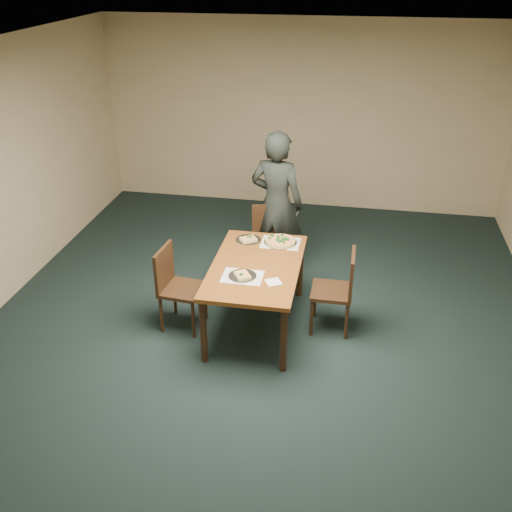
% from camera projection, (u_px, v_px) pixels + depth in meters
% --- Properties ---
extents(ground, '(8.00, 8.00, 0.00)m').
position_uv_depth(ground, '(253.00, 358.00, 5.69)').
color(ground, black).
rests_on(ground, ground).
extents(room_shell, '(8.00, 8.00, 8.00)m').
position_uv_depth(room_shell, '(253.00, 196.00, 4.86)').
color(room_shell, '#C5B089').
rests_on(room_shell, ground).
extents(dining_table, '(0.90, 1.50, 0.75)m').
position_uv_depth(dining_table, '(256.00, 272.00, 5.88)').
color(dining_table, brown).
rests_on(dining_table, ground).
extents(chair_far, '(0.51, 0.51, 0.91)m').
position_uv_depth(chair_far, '(270.00, 238.00, 6.89)').
color(chair_far, black).
rests_on(chair_far, ground).
extents(chair_left, '(0.46, 0.46, 0.91)m').
position_uv_depth(chair_left, '(175.00, 283.00, 5.97)').
color(chair_left, black).
rests_on(chair_left, ground).
extents(chair_right, '(0.42, 0.42, 0.91)m').
position_uv_depth(chair_right, '(340.00, 287.00, 5.90)').
color(chair_right, black).
rests_on(chair_right, ground).
extents(diner, '(0.74, 0.56, 1.80)m').
position_uv_depth(diner, '(277.00, 204.00, 6.83)').
color(diner, black).
rests_on(diner, ground).
extents(placemat_main, '(0.42, 0.32, 0.00)m').
position_uv_depth(placemat_main, '(280.00, 243.00, 6.27)').
color(placemat_main, white).
rests_on(placemat_main, dining_table).
extents(placemat_near, '(0.40, 0.30, 0.00)m').
position_uv_depth(placemat_near, '(242.00, 277.00, 5.62)').
color(placemat_near, white).
rests_on(placemat_near, dining_table).
extents(pizza_pan, '(0.36, 0.36, 0.07)m').
position_uv_depth(pizza_pan, '(281.00, 241.00, 6.25)').
color(pizza_pan, silver).
rests_on(pizza_pan, dining_table).
extents(slice_plate_near, '(0.28, 0.28, 0.05)m').
position_uv_depth(slice_plate_near, '(242.00, 275.00, 5.61)').
color(slice_plate_near, silver).
rests_on(slice_plate_near, dining_table).
extents(slice_plate_far, '(0.28, 0.28, 0.06)m').
position_uv_depth(slice_plate_far, '(248.00, 239.00, 6.32)').
color(slice_plate_far, silver).
rests_on(slice_plate_far, dining_table).
extents(napkin, '(0.19, 0.19, 0.01)m').
position_uv_depth(napkin, '(273.00, 282.00, 5.52)').
color(napkin, white).
rests_on(napkin, dining_table).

